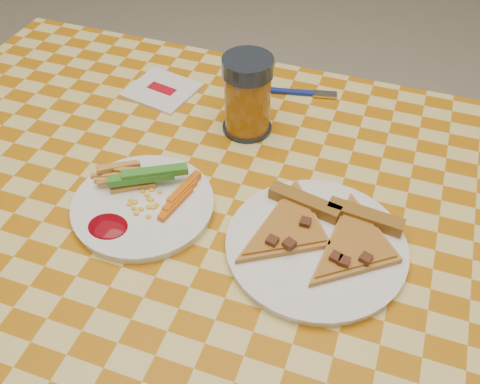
% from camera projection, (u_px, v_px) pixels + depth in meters
% --- Properties ---
extents(table, '(1.28, 0.88, 0.76)m').
position_uv_depth(table, '(227.00, 245.00, 0.87)').
color(table, white).
rests_on(table, ground).
extents(plate_left, '(0.22, 0.22, 0.01)m').
position_uv_depth(plate_left, '(143.00, 206.00, 0.82)').
color(plate_left, white).
rests_on(plate_left, table).
extents(plate_right, '(0.33, 0.33, 0.01)m').
position_uv_depth(plate_right, '(316.00, 247.00, 0.76)').
color(plate_right, white).
rests_on(plate_right, table).
extents(fries_veggies, '(0.18, 0.17, 0.04)m').
position_uv_depth(fries_veggies, '(142.00, 190.00, 0.82)').
color(fries_veggies, '#DF9647').
rests_on(fries_veggies, plate_left).
extents(pizza_slices, '(0.26, 0.24, 0.02)m').
position_uv_depth(pizza_slices, '(322.00, 233.00, 0.76)').
color(pizza_slices, '#C8843D').
rests_on(pizza_slices, plate_right).
extents(drink_glass, '(0.09, 0.09, 0.14)m').
position_uv_depth(drink_glass, '(247.00, 96.00, 0.91)').
color(drink_glass, black).
rests_on(drink_glass, table).
extents(napkin, '(0.14, 0.13, 0.01)m').
position_uv_depth(napkin, '(162.00, 90.00, 1.04)').
color(napkin, white).
rests_on(napkin, table).
extents(fork, '(0.15, 0.05, 0.01)m').
position_uv_depth(fork, '(300.00, 92.00, 1.03)').
color(fork, navy).
rests_on(fork, table).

